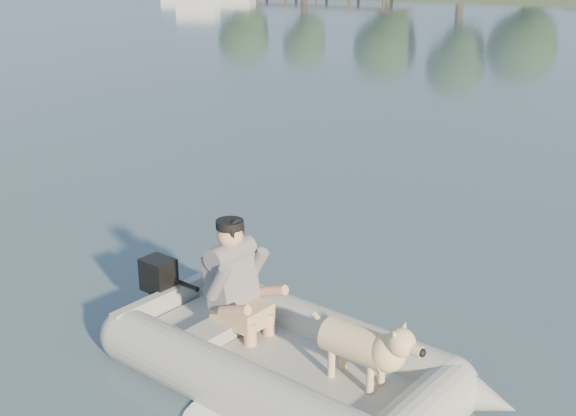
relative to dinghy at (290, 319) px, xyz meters
The scene contains 5 objects.
water 1.27m from the dinghy, 160.24° to the left, with size 160.00×160.00×0.00m, color slate.
dinghy is the anchor object (origin of this frame).
man 0.73m from the dinghy, 165.88° to the left, with size 0.73×0.63×1.09m, color slate, non-canonical shape.
dog 0.66m from the dinghy, ahead, with size 0.94×0.33×0.63m, color tan, non-canonical shape.
outboard_motor 1.70m from the dinghy, behind, with size 0.42×0.29×0.80m, color black, non-canonical shape.
Camera 1 is at (3.72, -5.15, 3.54)m, focal length 45.00 mm.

